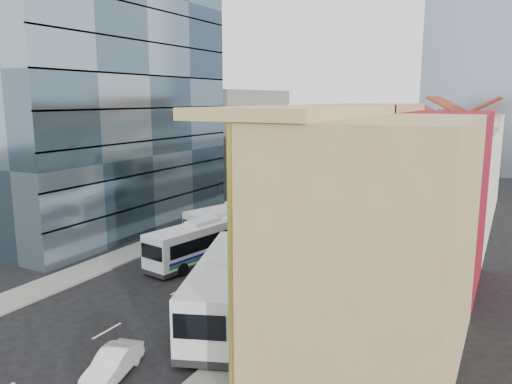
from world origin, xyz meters
The scene contains 14 objects.
ground centered at (0.00, 0.00, 0.00)m, with size 200.00×200.00×0.00m, color black.
sidewalk_right centered at (8.50, 22.00, 0.07)m, with size 3.00×90.00×0.15m, color slate.
sidewalk_left centered at (-8.50, 22.00, 0.07)m, with size 3.00×90.00×0.15m, color slate.
shophouse_tan centered at (14.00, 5.00, 6.00)m, with size 8.00×14.00×12.00m, color tan.
shophouse_red centered at (14.00, 17.00, 6.00)m, with size 8.00×10.00×12.00m, color maroon.
shophouse_cream_near centered at (14.00, 26.50, 5.00)m, with size 8.00×9.00×10.00m, color white.
shophouse_cream_mid centered at (14.00, 35.50, 5.00)m, with size 8.00×9.00×10.00m, color white.
shophouse_cream_far centered at (14.00, 46.00, 5.50)m, with size 8.00×12.00×11.00m, color white.
office_tower centered at (-17.00, 19.00, 15.00)m, with size 12.00×26.00×30.00m, color #3B505E.
office_block_far centered at (-16.00, 42.00, 7.00)m, with size 10.00×18.00×14.00m, color gray.
bus_left_near centered at (-2.00, 13.92, 1.73)m, with size 2.52×10.78×3.46m, color white, non-canonical shape.
bus_left_far centered at (-2.00, 20.53, 1.91)m, with size 2.79×11.91×3.82m, color white, non-canonical shape.
bus_right centered at (4.99, 5.54, 2.01)m, with size 2.93×12.52×4.02m, color silver, non-canonical shape.
sedan_right centered at (3.64, -2.35, 0.64)m, with size 1.35×3.87×1.28m, color silver.
Camera 1 is at (19.52, -18.29, 12.84)m, focal length 35.00 mm.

